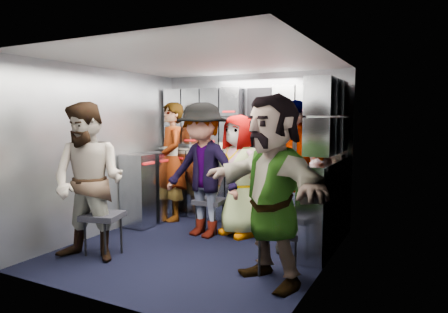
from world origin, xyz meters
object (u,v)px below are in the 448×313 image
at_px(attendant_arc_a, 89,182).
at_px(attendant_arc_c, 239,176).
at_px(jump_seat_mid_right, 297,213).
at_px(attendant_arc_e, 272,189).
at_px(attendant_arc_b, 202,170).
at_px(jump_seat_near_left, 103,218).
at_px(attendant_arc_d, 293,176).
at_px(attendant_standing, 172,162).
at_px(jump_seat_near_right, 278,234).
at_px(jump_seat_mid_left, 210,203).
at_px(jump_seat_center, 245,203).

xyz_separation_m(attendant_arc_a, attendant_arc_c, (0.99, 1.52, -0.06)).
relative_size(jump_seat_mid_right, attendant_arc_e, 0.26).
relative_size(attendant_arc_b, attendant_arc_c, 1.10).
relative_size(jump_seat_near_left, attendant_arc_d, 0.28).
relative_size(attendant_standing, attendant_arc_d, 1.01).
height_order(jump_seat_near_left, attendant_arc_a, attendant_arc_a).
bearing_deg(attendant_arc_c, attendant_arc_a, -102.43).
bearing_deg(jump_seat_near_right, jump_seat_near_left, -169.68).
relative_size(jump_seat_mid_left, attendant_arc_d, 0.26).
relative_size(jump_seat_mid_left, attendant_arc_b, 0.26).
bearing_deg(attendant_arc_a, attendant_arc_e, -2.21).
height_order(jump_seat_mid_left, jump_seat_near_right, jump_seat_near_right).
relative_size(attendant_standing, attendant_arc_b, 1.02).
xyz_separation_m(attendant_arc_b, attendant_arc_d, (1.17, -0.01, 0.00)).
relative_size(jump_seat_mid_left, attendant_arc_c, 0.29).
bearing_deg(jump_seat_near_left, jump_seat_mid_left, 64.74).
xyz_separation_m(attendant_arc_b, attendant_arc_c, (0.39, 0.24, -0.08)).
bearing_deg(jump_seat_near_right, attendant_arc_e, -90.00).
xyz_separation_m(jump_seat_near_right, attendant_arc_a, (-1.86, -0.52, 0.43)).
bearing_deg(jump_seat_center, jump_seat_mid_left, -148.29).
distance_m(attendant_standing, attendant_arc_b, 0.94).
bearing_deg(attendant_arc_b, jump_seat_near_right, -23.87).
relative_size(jump_seat_center, attendant_standing, 0.25).
height_order(jump_seat_near_left, attendant_arc_c, attendant_arc_c).
bearing_deg(attendant_arc_a, attendant_arc_d, 23.07).
height_order(jump_seat_mid_right, jump_seat_near_right, jump_seat_near_right).
relative_size(attendant_standing, attendant_arc_a, 1.03).
distance_m(jump_seat_near_left, jump_seat_center, 1.81).
relative_size(jump_seat_near_right, attendant_standing, 0.27).
bearing_deg(jump_seat_mid_left, jump_seat_near_left, -115.26).
bearing_deg(jump_seat_mid_right, jump_seat_near_left, -144.39).
bearing_deg(jump_seat_mid_left, attendant_arc_c, 8.97).
distance_m(attendant_arc_a, attendant_arc_b, 1.41).
xyz_separation_m(jump_seat_mid_left, attendant_arc_a, (-0.60, -1.45, 0.44)).
distance_m(attendant_standing, attendant_arc_a, 1.78).
distance_m(jump_seat_near_left, jump_seat_mid_right, 2.18).
relative_size(jump_seat_center, attendant_arc_b, 0.26).
height_order(jump_seat_near_left, attendant_arc_b, attendant_arc_b).
bearing_deg(attendant_arc_b, jump_seat_center, 54.14).
height_order(jump_seat_mid_right, attendant_arc_a, attendant_arc_a).
bearing_deg(attendant_arc_e, attendant_standing, 175.77).
bearing_deg(jump_seat_mid_left, jump_seat_center, 31.71).
bearing_deg(attendant_arc_c, jump_seat_near_right, -28.05).
relative_size(jump_seat_mid_left, jump_seat_near_right, 0.94).
height_order(jump_seat_near_right, attendant_arc_e, attendant_arc_e).
bearing_deg(attendant_arc_d, jump_seat_near_right, -96.44).
bearing_deg(attendant_arc_b, attendant_arc_a, -108.26).
height_order(jump_seat_near_right, attendant_arc_b, attendant_arc_b).
relative_size(attendant_arc_b, attendant_arc_d, 1.00).
xyz_separation_m(jump_seat_near_left, attendant_arc_e, (1.86, 0.16, 0.45)).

